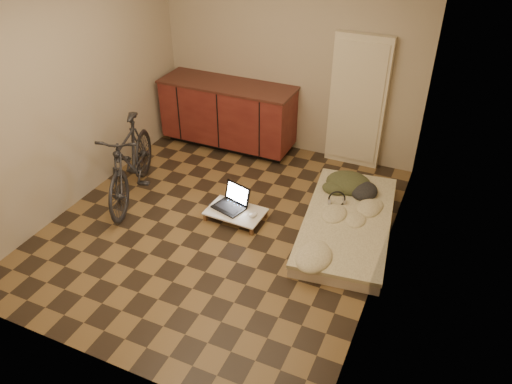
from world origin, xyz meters
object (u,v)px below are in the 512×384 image
at_px(bicycle, 130,158).
at_px(futon, 347,223).
at_px(lap_desk, 236,212).
at_px(laptop, 232,202).

relative_size(bicycle, futon, 0.82).
distance_m(bicycle, futon, 2.57).
bearing_deg(lap_desk, bicycle, -174.77).
xyz_separation_m(bicycle, futon, (2.50, 0.39, -0.44)).
height_order(bicycle, laptop, bicycle).
xyz_separation_m(futon, lap_desk, (-1.19, -0.32, 0.01)).
bearing_deg(lap_desk, futon, 17.32).
xyz_separation_m(bicycle, lap_desk, (1.31, 0.07, -0.43)).
relative_size(bicycle, laptop, 3.90).
relative_size(futon, lap_desk, 3.02).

